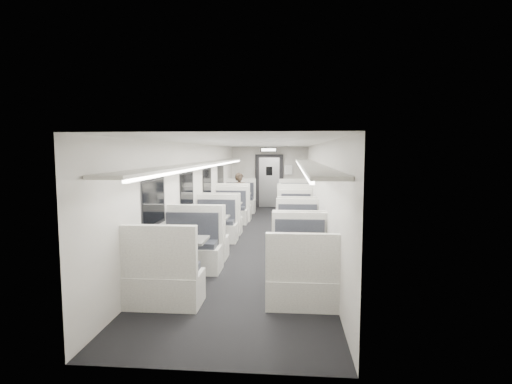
% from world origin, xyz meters
% --- Properties ---
extents(room, '(3.24, 12.24, 2.64)m').
position_xyz_m(room, '(0.00, 0.00, 1.20)').
color(room, black).
rests_on(room, ground).
extents(booth_left_a, '(1.12, 2.28, 1.22)m').
position_xyz_m(booth_left_a, '(-1.00, 3.68, 0.41)').
color(booth_left_a, white).
rests_on(booth_left_a, room).
extents(booth_left_b, '(1.04, 2.12, 1.13)m').
position_xyz_m(booth_left_b, '(-1.00, 1.50, 0.38)').
color(booth_left_b, white).
rests_on(booth_left_b, room).
extents(booth_left_c, '(1.06, 2.15, 1.15)m').
position_xyz_m(booth_left_c, '(-1.00, -0.97, 0.38)').
color(booth_left_c, white).
rests_on(booth_left_c, room).
extents(booth_left_d, '(1.12, 2.26, 1.21)m').
position_xyz_m(booth_left_d, '(-1.00, -3.48, 0.40)').
color(booth_left_d, white).
rests_on(booth_left_d, room).
extents(booth_right_a, '(1.14, 2.31, 1.23)m').
position_xyz_m(booth_right_a, '(1.00, 3.44, 0.41)').
color(booth_right_a, white).
rests_on(booth_right_a, room).
extents(booth_right_b, '(0.98, 2.00, 1.07)m').
position_xyz_m(booth_right_b, '(1.00, 1.31, 0.36)').
color(booth_right_b, white).
rests_on(booth_right_b, room).
extents(booth_right_c, '(1.02, 2.06, 1.10)m').
position_xyz_m(booth_right_c, '(1.00, -1.32, 0.37)').
color(booth_right_c, white).
rests_on(booth_right_c, room).
extents(booth_right_d, '(1.02, 2.06, 1.10)m').
position_xyz_m(booth_right_d, '(1.00, -3.44, 0.37)').
color(booth_right_d, white).
rests_on(booth_right_d, room).
extents(passenger, '(0.63, 0.49, 1.53)m').
position_xyz_m(passenger, '(-0.81, 3.03, 0.76)').
color(passenger, black).
rests_on(passenger, room).
extents(window_a, '(0.02, 1.18, 0.84)m').
position_xyz_m(window_a, '(-1.49, 3.40, 1.35)').
color(window_a, black).
rests_on(window_a, room).
extents(window_b, '(0.02, 1.18, 0.84)m').
position_xyz_m(window_b, '(-1.49, 1.20, 1.35)').
color(window_b, black).
rests_on(window_b, room).
extents(window_c, '(0.02, 1.18, 0.84)m').
position_xyz_m(window_c, '(-1.49, -1.00, 1.35)').
color(window_c, black).
rests_on(window_c, room).
extents(window_d, '(0.02, 1.18, 0.84)m').
position_xyz_m(window_d, '(-1.49, -3.20, 1.35)').
color(window_d, black).
rests_on(window_d, room).
extents(luggage_rack_left, '(0.46, 10.40, 0.09)m').
position_xyz_m(luggage_rack_left, '(-1.24, -0.30, 1.92)').
color(luggage_rack_left, white).
rests_on(luggage_rack_left, room).
extents(luggage_rack_right, '(0.46, 10.40, 0.09)m').
position_xyz_m(luggage_rack_right, '(1.24, -0.30, 1.92)').
color(luggage_rack_right, white).
rests_on(luggage_rack_right, room).
extents(vestibule_door, '(1.10, 0.13, 2.10)m').
position_xyz_m(vestibule_door, '(0.00, 5.93, 1.04)').
color(vestibule_door, black).
rests_on(vestibule_door, room).
extents(exit_sign, '(0.62, 0.12, 0.16)m').
position_xyz_m(exit_sign, '(0.00, 5.44, 2.28)').
color(exit_sign, black).
rests_on(exit_sign, room).
extents(wall_notice, '(0.32, 0.02, 0.40)m').
position_xyz_m(wall_notice, '(0.75, 5.92, 1.50)').
color(wall_notice, white).
rests_on(wall_notice, room).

